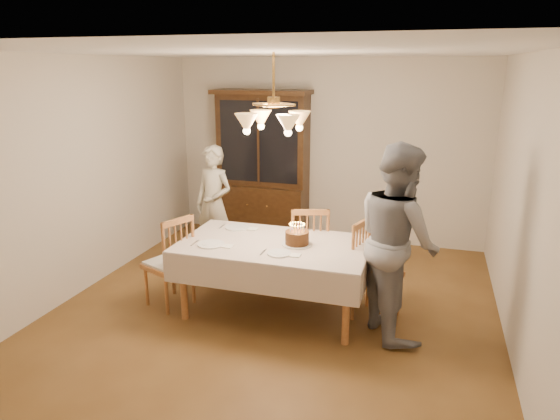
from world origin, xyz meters
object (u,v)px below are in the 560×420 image
(dining_table, at_px, (274,250))
(elderly_woman, at_px, (214,204))
(china_hutch, at_px, (263,168))
(chair_far_side, at_px, (309,252))
(birthday_cake, at_px, (297,238))

(dining_table, bearing_deg, elderly_woman, 135.40)
(dining_table, xyz_separation_m, china_hutch, (-0.90, 2.25, 0.36))
(dining_table, height_order, china_hutch, china_hutch)
(dining_table, xyz_separation_m, elderly_woman, (-1.20, 1.18, 0.08))
(elderly_woman, bearing_deg, chair_far_side, -5.25)
(china_hutch, bearing_deg, elderly_woman, -105.73)
(china_hutch, distance_m, birthday_cake, 2.52)
(elderly_woman, height_order, birthday_cake, elderly_woman)
(chair_far_side, xyz_separation_m, birthday_cake, (0.03, -0.63, 0.38))
(birthday_cake, bearing_deg, china_hutch, 116.77)
(chair_far_side, height_order, birthday_cake, chair_far_side)
(china_hutch, bearing_deg, chair_far_side, -55.61)
(dining_table, bearing_deg, birthday_cake, 3.45)
(china_hutch, xyz_separation_m, chair_far_side, (1.10, -1.61, -0.60))
(dining_table, relative_size, china_hutch, 0.88)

